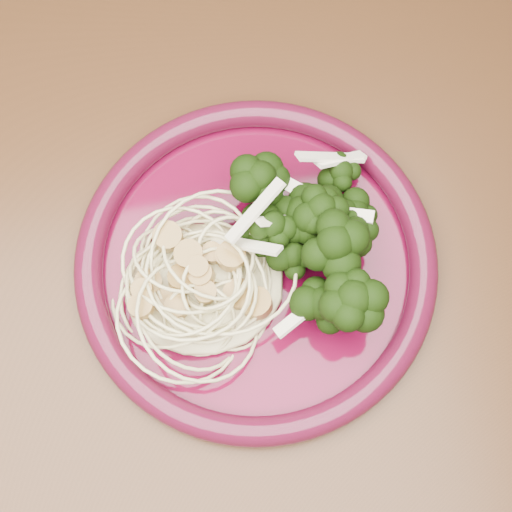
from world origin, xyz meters
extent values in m
plane|color=#53371C|center=(0.00, 0.00, 0.00)|extent=(3.50, 3.50, 0.00)
cube|color=#472814|center=(0.00, 0.00, 0.73)|extent=(1.20, 0.80, 0.04)
cylinder|color=#4F061F|center=(-0.04, -0.05, 0.75)|extent=(0.31, 0.31, 0.01)
torus|color=#4F0D24|center=(-0.04, -0.05, 0.76)|extent=(0.31, 0.31, 0.02)
ellipsoid|color=beige|center=(-0.08, -0.06, 0.77)|extent=(0.13, 0.12, 0.02)
ellipsoid|color=black|center=(0.00, -0.03, 0.78)|extent=(0.12, 0.15, 0.05)
camera|label=1|loc=(-0.07, -0.20, 1.22)|focal=50.00mm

